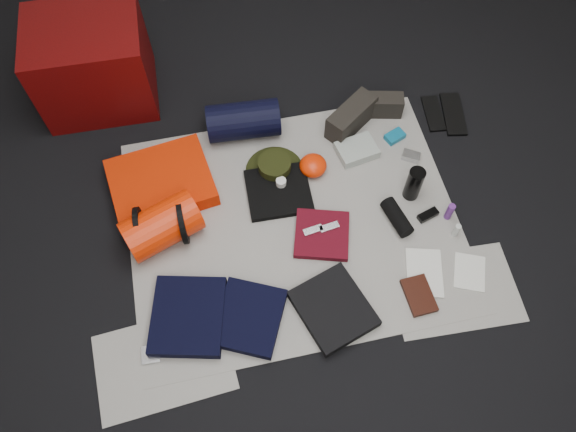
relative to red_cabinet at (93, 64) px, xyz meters
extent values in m
cube|color=black|center=(0.86, -1.03, -0.25)|extent=(4.50, 4.50, 0.02)
cube|color=#B0ACA2|center=(0.86, -1.03, -0.24)|extent=(1.60, 1.30, 0.01)
cube|color=#B0ACA2|center=(0.16, -1.58, -0.24)|extent=(0.61, 0.44, 0.00)
cube|color=#B0ACA2|center=(1.51, -1.53, -0.24)|extent=(0.60, 0.43, 0.00)
cube|color=#4F0505|center=(0.00, 0.00, 0.00)|extent=(0.59, 0.50, 0.48)
cube|color=red|center=(0.25, -0.69, -0.19)|extent=(0.54, 0.47, 0.09)
cylinder|color=red|center=(0.24, -0.97, -0.13)|extent=(0.41, 0.32, 0.21)
cylinder|color=black|center=(0.14, -0.97, -0.13)|extent=(0.02, 0.22, 0.22)
cylinder|color=black|center=(0.34, -0.97, -0.13)|extent=(0.02, 0.22, 0.22)
cylinder|color=black|center=(0.72, -0.43, -0.14)|extent=(0.39, 0.22, 0.20)
cylinder|color=black|center=(0.83, -0.71, -0.23)|extent=(0.34, 0.34, 0.01)
cylinder|color=black|center=(0.83, -0.71, -0.19)|extent=(0.17, 0.17, 0.08)
cube|color=black|center=(1.29, -0.51, -0.16)|extent=(0.31, 0.27, 0.15)
cube|color=black|center=(1.47, -0.45, -0.17)|extent=(0.26, 0.15, 0.12)
cube|color=black|center=(1.76, -0.53, -0.24)|extent=(0.12, 0.25, 0.01)
cube|color=black|center=(1.87, -0.55, -0.23)|extent=(0.16, 0.31, 0.02)
cube|color=black|center=(0.29, -1.41, -0.21)|extent=(0.39, 0.43, 0.06)
cube|color=black|center=(0.56, -1.47, -0.21)|extent=(0.39, 0.41, 0.05)
cube|color=black|center=(0.94, -1.51, -0.21)|extent=(0.38, 0.41, 0.05)
cube|color=black|center=(0.82, -0.85, -0.22)|extent=(0.33, 0.31, 0.03)
cube|color=#520814|center=(0.98, -1.13, -0.22)|extent=(0.32, 0.32, 0.03)
ellipsoid|color=red|center=(1.02, -0.75, -0.19)|extent=(0.16, 0.16, 0.09)
cube|color=#959D95|center=(1.27, -0.69, -0.21)|extent=(0.22, 0.18, 0.05)
cylinder|color=black|center=(1.47, -1.00, -0.14)|extent=(0.10, 0.10, 0.20)
cylinder|color=black|center=(1.35, -1.13, -0.20)|extent=(0.12, 0.21, 0.08)
cube|color=silver|center=(1.54, -0.78, -0.22)|extent=(0.11, 0.09, 0.04)
cube|color=#0D6084|center=(1.50, -0.64, -0.22)|extent=(0.12, 0.10, 0.03)
cylinder|color=#5A2578|center=(1.61, -1.16, -0.18)|extent=(0.05, 0.05, 0.11)
cylinder|color=#B9BFBA|center=(1.61, -1.26, -0.19)|extent=(0.03, 0.03, 0.08)
cube|color=black|center=(1.34, -1.53, -0.22)|extent=(0.13, 0.19, 0.03)
cube|color=silver|center=(1.40, -1.42, -0.23)|extent=(0.22, 0.28, 0.01)
cube|color=silver|center=(1.61, -1.46, -0.23)|extent=(0.20, 0.22, 0.01)
cube|color=black|center=(1.52, -1.14, -0.22)|extent=(0.11, 0.07, 0.03)
cube|color=silver|center=(0.11, -1.54, -0.23)|extent=(0.08, 0.08, 0.01)
cylinder|color=silver|center=(0.84, -0.82, -0.19)|extent=(0.05, 0.05, 0.04)
cube|color=silver|center=(0.94, -1.11, -0.19)|extent=(0.10, 0.05, 0.01)
cube|color=silver|center=(1.02, -1.11, -0.19)|extent=(0.10, 0.05, 0.01)
camera|label=1|loc=(0.55, -2.31, 2.19)|focal=35.00mm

